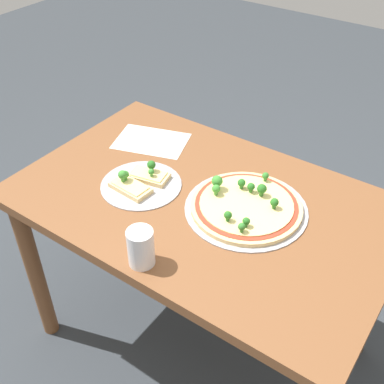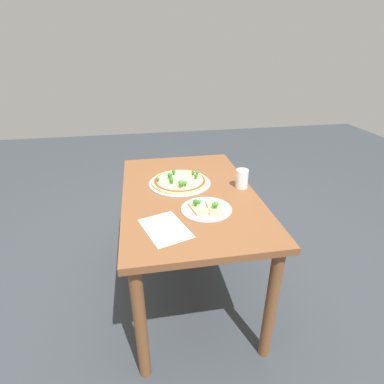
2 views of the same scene
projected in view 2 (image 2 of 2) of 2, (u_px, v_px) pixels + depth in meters
name	position (u px, v px, depth m)	size (l,w,h in m)	color
ground_plane	(190.00, 288.00, 2.07)	(8.00, 8.00, 0.00)	#33383D
dining_table	(189.00, 208.00, 1.78)	(1.20, 0.76, 0.74)	brown
pizza_tray_whole	(180.00, 181.00, 1.84)	(0.38, 0.38, 0.07)	#A3A3A8
pizza_tray_slice	(207.00, 208.00, 1.55)	(0.27, 0.27, 0.06)	#A3A3A8
drinking_cup	(242.00, 179.00, 1.77)	(0.07, 0.07, 0.11)	white
paper_menu	(165.00, 228.00, 1.40)	(0.26, 0.18, 0.00)	silver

